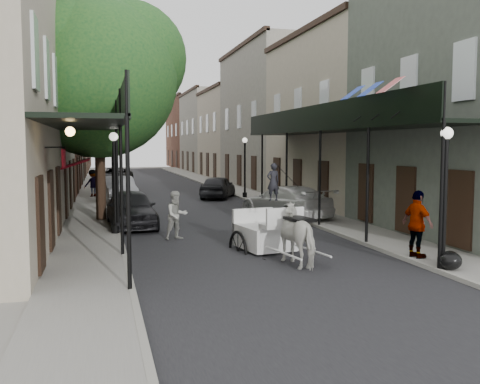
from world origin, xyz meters
TOP-DOWN VIEW (x-y plane):
  - ground at (0.00, 0.00)m, footprint 140.00×140.00m
  - road at (0.00, 20.00)m, footprint 8.00×90.00m
  - sidewalk_left at (-5.00, 20.00)m, footprint 2.20×90.00m
  - sidewalk_right at (5.00, 20.00)m, footprint 2.20×90.00m
  - building_row_left at (-8.60, 30.00)m, footprint 5.00×80.00m
  - building_row_right at (8.60, 30.00)m, footprint 5.00×80.00m
  - gallery_left at (-4.79, 6.98)m, footprint 2.20×18.05m
  - gallery_right at (4.79, 6.98)m, footprint 2.20×18.05m
  - tree_near at (-4.20, 10.18)m, footprint 7.31×6.80m
  - tree_far at (-4.25, 24.18)m, footprint 6.45×6.00m
  - lamppost_right_near at (4.10, -2.00)m, footprint 0.32×0.32m
  - lamppost_left at (-4.10, 6.00)m, footprint 0.32×0.32m
  - lamppost_right_far at (4.10, 18.00)m, footprint 0.32×0.32m
  - horse at (0.82, -0.16)m, footprint 1.24×2.13m
  - carriage at (0.38, 2.45)m, footprint 1.97×2.70m
  - pedestrian_walking at (-2.00, 4.77)m, footprint 1.01×0.89m
  - pedestrian_sidewalk_left at (-5.10, 20.89)m, footprint 1.27×1.05m
  - pedestrian_sidewalk_right at (4.20, -0.65)m, footprint 0.67×1.21m
  - car_left_near at (-3.41, 8.09)m, footprint 2.05×4.65m
  - car_left_mid at (-3.60, 17.60)m, footprint 2.14×4.84m
  - car_left_far at (-3.60, 32.55)m, footprint 3.90×5.78m
  - car_right_near at (3.60, 9.00)m, footprint 3.55×5.64m
  - car_right_far at (2.60, 19.00)m, footprint 3.29×4.56m
  - trash_bags at (4.32, -2.03)m, footprint 0.83×0.98m

SIDE VIEW (x-z plane):
  - ground at x=0.00m, z-range 0.00..0.00m
  - road at x=0.00m, z-range 0.00..0.01m
  - sidewalk_left at x=-5.00m, z-range 0.00..0.12m
  - sidewalk_right at x=5.00m, z-range 0.00..0.12m
  - trash_bags at x=4.32m, z-range 0.10..0.58m
  - car_right_far at x=2.60m, z-range 0.00..1.44m
  - car_left_far at x=-3.60m, z-range 0.00..1.47m
  - car_right_near at x=3.60m, z-range 0.00..1.52m
  - car_left_mid at x=-3.60m, z-range 0.00..1.55m
  - car_left_near at x=-3.41m, z-range 0.00..1.56m
  - horse at x=0.82m, z-range 0.00..1.70m
  - pedestrian_walking at x=-2.00m, z-range 0.00..1.74m
  - pedestrian_sidewalk_left at x=-5.10m, z-range 0.12..1.83m
  - pedestrian_sidewalk_right at x=4.20m, z-range 0.12..2.07m
  - carriage at x=0.38m, z-range -0.32..2.52m
  - lamppost_right_near at x=4.10m, z-range 0.19..3.90m
  - lamppost_left at x=-4.10m, z-range 0.19..3.90m
  - lamppost_right_far at x=4.10m, z-range 0.19..3.90m
  - gallery_left at x=-4.79m, z-range 1.61..6.49m
  - gallery_right at x=4.79m, z-range 1.61..6.49m
  - building_row_left at x=-8.60m, z-range 0.00..10.50m
  - building_row_right at x=8.60m, z-range 0.00..10.50m
  - tree_far at x=-4.25m, z-range 1.53..10.14m
  - tree_near at x=-4.20m, z-range 1.67..11.30m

